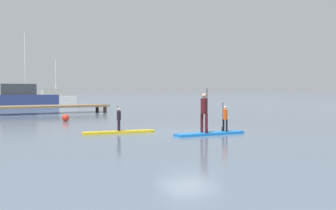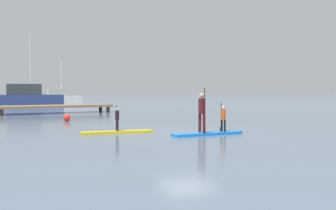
% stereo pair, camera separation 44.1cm
% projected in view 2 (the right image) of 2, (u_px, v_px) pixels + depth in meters
% --- Properties ---
extents(ground_plane, '(240.00, 240.00, 0.00)m').
position_uv_depth(ground_plane, '(186.00, 133.00, 17.82)').
color(ground_plane, slate).
extents(paddleboard_near, '(3.26, 1.07, 0.10)m').
position_uv_depth(paddleboard_near, '(117.00, 132.00, 17.60)').
color(paddleboard_near, gold).
rests_on(paddleboard_near, ground).
extents(paddler_child_solo, '(0.21, 0.37, 1.11)m').
position_uv_depth(paddler_child_solo, '(117.00, 118.00, 17.59)').
color(paddler_child_solo, black).
rests_on(paddler_child_solo, paddleboard_near).
extents(paddleboard_far, '(3.31, 0.80, 0.10)m').
position_uv_depth(paddleboard_far, '(208.00, 134.00, 16.93)').
color(paddleboard_far, blue).
rests_on(paddleboard_far, ground).
extents(paddler_adult, '(0.31, 0.52, 1.91)m').
position_uv_depth(paddler_adult, '(202.00, 110.00, 16.75)').
color(paddler_adult, '#4C1419').
rests_on(paddler_adult, paddleboard_far).
extents(paddler_child_front, '(0.21, 0.39, 1.27)m').
position_uv_depth(paddler_child_front, '(223.00, 117.00, 17.26)').
color(paddler_child_front, black).
rests_on(paddler_child_front, paddleboard_far).
extents(fishing_boat_white_large, '(10.82, 4.06, 8.32)m').
position_uv_depth(fishing_boat_white_large, '(16.00, 98.00, 44.83)').
color(fishing_boat_white_large, navy).
rests_on(fishing_boat_white_large, ground).
extents(fishing_boat_green_midground, '(5.95, 1.88, 6.09)m').
position_uv_depth(fishing_boat_green_midground, '(60.00, 98.00, 55.86)').
color(fishing_boat_green_midground, silver).
rests_on(fishing_boat_green_midground, ground).
extents(floating_dock, '(8.94, 2.42, 0.66)m').
position_uv_depth(floating_dock, '(55.00, 106.00, 32.07)').
color(floating_dock, '#846B4C').
rests_on(floating_dock, ground).
extents(mooring_buoy_mid, '(0.43, 0.43, 0.43)m').
position_uv_depth(mooring_buoy_mid, '(67.00, 118.00, 24.14)').
color(mooring_buoy_mid, red).
rests_on(mooring_buoy_mid, ground).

